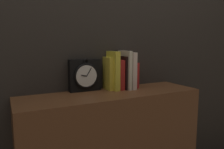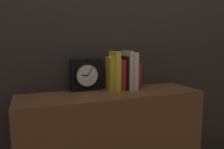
# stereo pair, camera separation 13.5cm
# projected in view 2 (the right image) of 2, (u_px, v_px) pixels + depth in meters

# --- Properties ---
(wall_back) EXTENTS (6.00, 0.05, 2.60)m
(wall_back) POSITION_uv_depth(u_px,v_px,m) (102.00, 16.00, 1.48)
(wall_back) COLOR #2D2823
(wall_back) RESTS_ON ground_plane
(clock) EXTENTS (0.21, 0.07, 0.21)m
(clock) POSITION_uv_depth(u_px,v_px,m) (86.00, 75.00, 1.42)
(clock) COLOR black
(clock) RESTS_ON bookshelf
(book_slot0_yellow) EXTENTS (0.03, 0.11, 0.22)m
(book_slot0_yellow) POSITION_uv_depth(u_px,v_px,m) (110.00, 73.00, 1.45)
(book_slot0_yellow) COLOR yellow
(book_slot0_yellow) RESTS_ON bookshelf
(book_slot1_yellow) EXTENTS (0.03, 0.14, 0.26)m
(book_slot1_yellow) POSITION_uv_depth(u_px,v_px,m) (115.00, 71.00, 1.45)
(book_slot1_yellow) COLOR yellow
(book_slot1_yellow) RESTS_ON bookshelf
(book_slot2_red) EXTENTS (0.04, 0.13, 0.20)m
(book_slot2_red) POSITION_uv_depth(u_px,v_px,m) (120.00, 74.00, 1.47)
(book_slot2_red) COLOR #AF211D
(book_slot2_red) RESTS_ON bookshelf
(book_slot3_black) EXTENTS (0.01, 0.14, 0.22)m
(book_slot3_black) POSITION_uv_depth(u_px,v_px,m) (124.00, 73.00, 1.48)
(book_slot3_black) COLOR black
(book_slot3_black) RESTS_ON bookshelf
(book_slot4_cream) EXTENTS (0.02, 0.15, 0.26)m
(book_slot4_cream) POSITION_uv_depth(u_px,v_px,m) (127.00, 70.00, 1.47)
(book_slot4_cream) COLOR beige
(book_slot4_cream) RESTS_ON bookshelf
(book_slot5_cream) EXTENTS (0.03, 0.16, 0.25)m
(book_slot5_cream) POSITION_uv_depth(u_px,v_px,m) (131.00, 71.00, 1.48)
(book_slot5_cream) COLOR beige
(book_slot5_cream) RESTS_ON bookshelf
(book_slot6_red) EXTENTS (0.04, 0.12, 0.18)m
(book_slot6_red) POSITION_uv_depth(u_px,v_px,m) (135.00, 75.00, 1.52)
(book_slot6_red) COLOR #B52422
(book_slot6_red) RESTS_ON bookshelf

